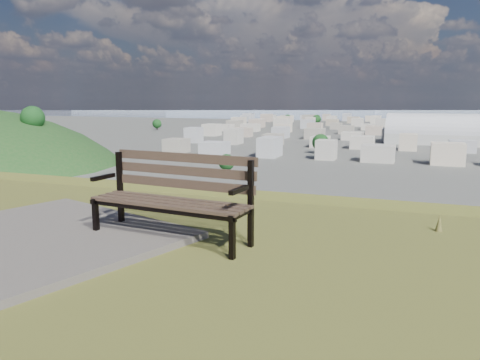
% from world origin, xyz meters
% --- Properties ---
extents(park_bench, '(1.70, 0.68, 0.87)m').
position_xyz_m(park_bench, '(-0.14, 1.94, 25.49)').
color(park_bench, '#4A342A').
rests_on(park_bench, hilltop_mesa).
extents(arena, '(55.92, 26.42, 23.05)m').
position_xyz_m(arena, '(13.38, 290.47, 5.43)').
color(arena, silver).
rests_on(arena, ground).
extents(city_blocks, '(395.00, 361.00, 7.00)m').
position_xyz_m(city_blocks, '(0.00, 394.44, 3.50)').
color(city_blocks, silver).
rests_on(city_blocks, ground).
extents(city_trees, '(406.52, 387.20, 9.98)m').
position_xyz_m(city_trees, '(-26.39, 319.00, 4.83)').
color(city_trees, black).
rests_on(city_trees, ground).
extents(bay_water, '(2400.00, 700.00, 0.12)m').
position_xyz_m(bay_water, '(0.00, 900.00, 0.00)').
color(bay_water, gray).
rests_on(bay_water, ground).
extents(far_hills, '(2050.00, 340.00, 60.00)m').
position_xyz_m(far_hills, '(-60.92, 1402.93, 25.47)').
color(far_hills, '#93A3B7').
rests_on(far_hills, ground).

